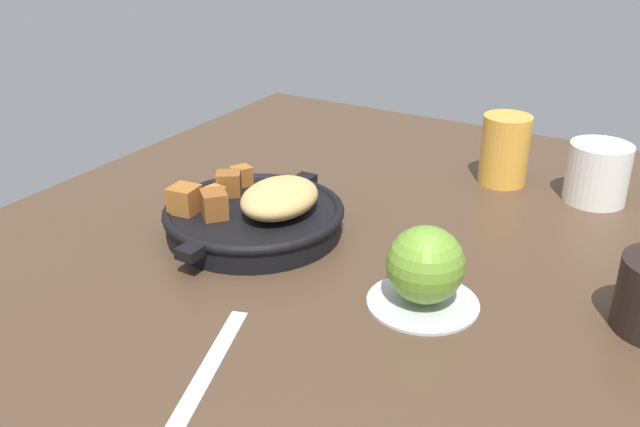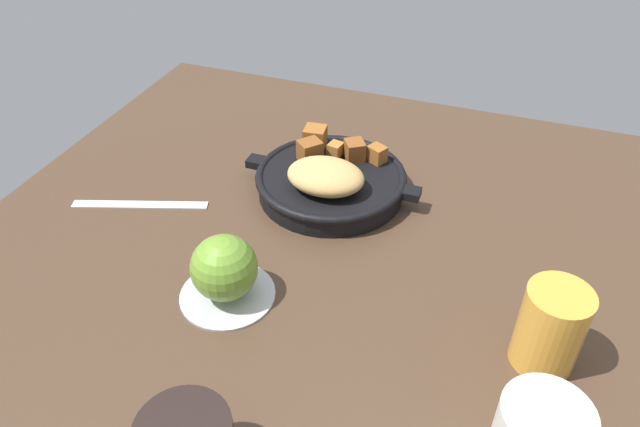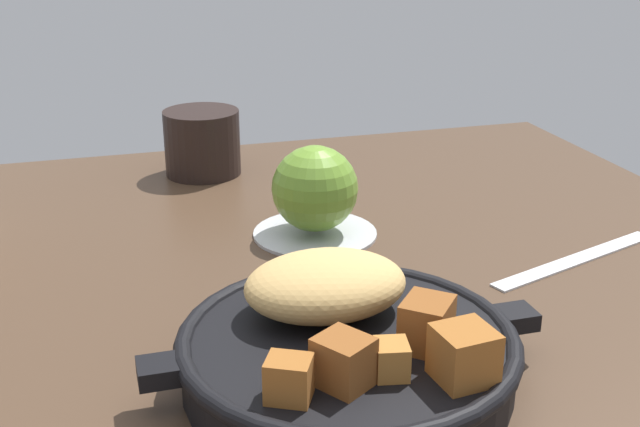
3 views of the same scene
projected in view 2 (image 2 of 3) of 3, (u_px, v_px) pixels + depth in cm
name	position (u px, v px, depth cm)	size (l,w,h in cm)	color
ground_plane	(341.00, 253.00, 78.25)	(98.35, 87.34, 2.40)	#473323
cast_iron_skillet	(330.00, 179.00, 85.20)	(26.00, 21.72, 7.18)	black
saucer_plate	(228.00, 294.00, 70.38)	(11.32, 11.32, 0.60)	#B7BABF
red_apple	(224.00, 268.00, 67.79)	(7.80, 7.80, 7.80)	olive
butter_knife	(140.00, 204.00, 84.46)	(19.23, 1.60, 0.36)	silver
juice_glass_amber	(550.00, 328.00, 60.24)	(6.64, 6.64, 9.73)	gold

